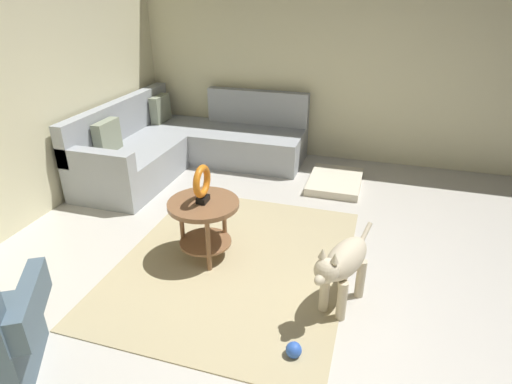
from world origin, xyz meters
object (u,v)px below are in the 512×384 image
at_px(side_table, 204,215).
at_px(dog_toy_ball, 294,350).
at_px(sectional_couch, 185,146).
at_px(dog, 343,264).
at_px(dog_bed_mat, 335,181).
at_px(torus_sculpture, 202,183).

bearing_deg(side_table, dog_toy_ball, -131.88).
xyz_separation_m(sectional_couch, dog_toy_ball, (-2.70, -2.03, -0.24)).
bearing_deg(dog, side_table, 5.30).
distance_m(dog_bed_mat, dog_toy_ball, 2.69).
height_order(sectional_couch, torus_sculpture, sectional_couch).
bearing_deg(dog_toy_ball, torus_sculpture, 48.12).
xyz_separation_m(sectional_couch, dog_bed_mat, (-0.01, -1.94, -0.24)).
xyz_separation_m(sectional_couch, torus_sculpture, (-1.82, -1.05, 0.42)).
bearing_deg(dog_bed_mat, dog_toy_ball, -178.14).
distance_m(dog, dog_toy_ball, 0.69).
height_order(sectional_couch, dog, sectional_couch).
height_order(side_table, dog_toy_ball, side_table).
bearing_deg(dog_bed_mat, dog, -171.80).
xyz_separation_m(dog, dog_toy_ball, (-0.57, 0.22, -0.33)).
bearing_deg(dog_toy_ball, dog, -21.13).
relative_size(torus_sculpture, dog_bed_mat, 0.41).
relative_size(side_table, dog, 0.74).
bearing_deg(dog, dog_toy_ball, 88.74).
xyz_separation_m(torus_sculpture, dog, (-0.31, -1.20, -0.33)).
bearing_deg(dog_bed_mat, side_table, 153.84).
bearing_deg(sectional_couch, dog_toy_ball, -143.06).
height_order(dog_bed_mat, dog_toy_ball, dog_toy_ball).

